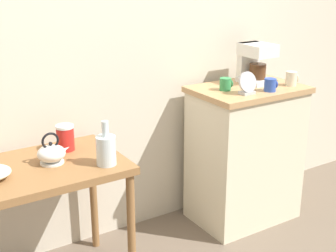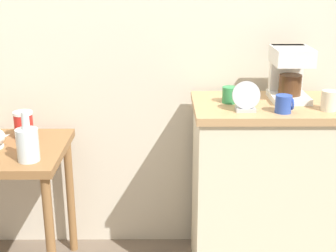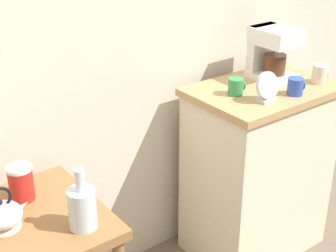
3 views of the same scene
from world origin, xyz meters
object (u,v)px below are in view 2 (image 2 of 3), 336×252
(coffee_maker, at_px, (289,71))
(table_clock, at_px, (246,98))
(glass_carafe_vase, at_px, (28,143))
(mug_tall_green, at_px, (230,95))
(canister_enamel, at_px, (24,125))
(mug_blue, at_px, (284,104))
(mug_small_cream, at_px, (330,101))

(coffee_maker, bearing_deg, table_clock, -139.10)
(glass_carafe_vase, xyz_separation_m, coffee_maker, (1.23, 0.29, 0.27))
(mug_tall_green, height_order, table_clock, table_clock)
(canister_enamel, xyz_separation_m, mug_blue, (1.26, -0.25, 0.18))
(glass_carafe_vase, relative_size, mug_small_cream, 2.50)
(glass_carafe_vase, height_order, table_clock, table_clock)
(mug_tall_green, xyz_separation_m, table_clock, (0.05, -0.14, 0.02))
(canister_enamel, height_order, coffee_maker, coffee_maker)
(glass_carafe_vase, relative_size, mug_blue, 2.87)
(coffee_maker, height_order, table_clock, coffee_maker)
(glass_carafe_vase, distance_m, mug_small_cream, 1.39)
(mug_blue, bearing_deg, table_clock, 171.87)
(glass_carafe_vase, distance_m, canister_enamel, 0.32)
(table_clock, bearing_deg, canister_enamel, 168.43)
(mug_blue, height_order, table_clock, table_clock)
(coffee_maker, distance_m, mug_blue, 0.27)
(glass_carafe_vase, relative_size, canister_enamel, 1.63)
(canister_enamel, bearing_deg, glass_carafe_vase, -71.24)
(mug_tall_green, relative_size, table_clock, 0.58)
(canister_enamel, xyz_separation_m, mug_small_cream, (1.47, -0.21, 0.18))
(coffee_maker, relative_size, mug_blue, 3.22)
(table_clock, bearing_deg, mug_small_cream, 1.33)
(mug_tall_green, relative_size, mug_blue, 0.99)
(canister_enamel, relative_size, table_clock, 1.03)
(coffee_maker, bearing_deg, mug_blue, -107.59)
(glass_carafe_vase, bearing_deg, mug_small_cream, 3.54)
(mug_blue, bearing_deg, coffee_maker, 72.41)
(coffee_maker, distance_m, mug_tall_green, 0.32)
(glass_carafe_vase, xyz_separation_m, table_clock, (0.99, 0.08, 0.19))
(table_clock, bearing_deg, coffee_maker, 40.90)
(mug_blue, xyz_separation_m, table_clock, (-0.17, 0.02, 0.02))
(canister_enamel, relative_size, mug_tall_green, 1.78)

